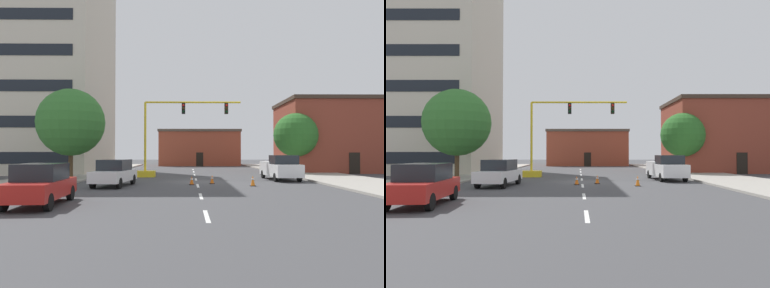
{
  "view_description": "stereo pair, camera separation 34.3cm",
  "coord_description": "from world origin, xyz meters",
  "views": [
    {
      "loc": [
        -0.65,
        -26.18,
        2.21
      ],
      "look_at": [
        -0.28,
        5.84,
        2.98
      ],
      "focal_mm": 32.76,
      "sensor_mm": 36.0,
      "label": 1
    },
    {
      "loc": [
        -0.3,
        -26.18,
        2.21
      ],
      "look_at": [
        -0.28,
        5.84,
        2.98
      ],
      "focal_mm": 32.76,
      "sensor_mm": 36.0,
      "label": 2
    }
  ],
  "objects": [
    {
      "name": "ground_plane",
      "position": [
        0.0,
        0.0,
        0.0
      ],
      "size": [
        160.0,
        160.0,
        0.0
      ],
      "primitive_type": "plane",
      "color": "#424244"
    },
    {
      "name": "sidewalk_left",
      "position": [
        -11.61,
        8.0,
        0.07
      ],
      "size": [
        6.0,
        56.0,
        0.14
      ],
      "primitive_type": "cube",
      "color": "#9E998E",
      "rests_on": "ground_plane"
    },
    {
      "name": "sidewalk_right",
      "position": [
        11.61,
        8.0,
        0.07
      ],
      "size": [
        6.0,
        56.0,
        0.14
      ],
      "primitive_type": "cube",
      "color": "#9E998E",
      "rests_on": "ground_plane"
    },
    {
      "name": "lane_stripe_seg_0",
      "position": [
        0.0,
        -14.0,
        0.0
      ],
      "size": [
        0.16,
        2.4,
        0.01
      ],
      "primitive_type": "cube",
      "color": "silver",
      "rests_on": "ground_plane"
    },
    {
      "name": "lane_stripe_seg_1",
      "position": [
        0.0,
        -8.5,
        0.0
      ],
      "size": [
        0.16,
        2.4,
        0.01
      ],
      "primitive_type": "cube",
      "color": "silver",
      "rests_on": "ground_plane"
    },
    {
      "name": "lane_stripe_seg_2",
      "position": [
        0.0,
        -3.0,
        0.0
      ],
      "size": [
        0.16,
        2.4,
        0.01
      ],
      "primitive_type": "cube",
      "color": "silver",
      "rests_on": "ground_plane"
    },
    {
      "name": "lane_stripe_seg_3",
      "position": [
        0.0,
        2.5,
        0.0
      ],
      "size": [
        0.16,
        2.4,
        0.01
      ],
      "primitive_type": "cube",
      "color": "silver",
      "rests_on": "ground_plane"
    },
    {
      "name": "lane_stripe_seg_4",
      "position": [
        0.0,
        8.0,
        0.0
      ],
      "size": [
        0.16,
        2.4,
        0.01
      ],
      "primitive_type": "cube",
      "color": "silver",
      "rests_on": "ground_plane"
    },
    {
      "name": "lane_stripe_seg_5",
      "position": [
        0.0,
        13.5,
        0.0
      ],
      "size": [
        0.16,
        2.4,
        0.01
      ],
      "primitive_type": "cube",
      "color": "silver",
      "rests_on": "ground_plane"
    },
    {
      "name": "lane_stripe_seg_6",
      "position": [
        0.0,
        19.0,
        0.0
      ],
      "size": [
        0.16,
        2.4,
        0.01
      ],
      "primitive_type": "cube",
      "color": "silver",
      "rests_on": "ground_plane"
    },
    {
      "name": "building_tall_left",
      "position": [
        -16.75,
        13.55,
        12.04
      ],
      "size": [
        13.19,
        14.2,
        24.07
      ],
      "color": "beige",
      "rests_on": "ground_plane"
    },
    {
      "name": "building_brick_center",
      "position": [
        1.22,
        33.68,
        2.99
      ],
      "size": [
        13.41,
        8.91,
        5.95
      ],
      "color": "brown",
      "rests_on": "ground_plane"
    },
    {
      "name": "building_row_right",
      "position": [
        16.42,
        14.16,
        4.09
      ],
      "size": [
        12.36,
        9.63,
        8.16
      ],
      "color": "brown",
      "rests_on": "ground_plane"
    },
    {
      "name": "traffic_signal_gantry",
      "position": [
        -3.27,
        5.41,
        2.27
      ],
      "size": [
        9.53,
        1.2,
        6.83
      ],
      "color": "yellow",
      "rests_on": "ground_plane"
    },
    {
      "name": "tree_left_near",
      "position": [
        -10.11,
        2.16,
        4.63
      ],
      "size": [
        5.42,
        5.42,
        7.35
      ],
      "color": "#4C3823",
      "rests_on": "ground_plane"
    },
    {
      "name": "tree_right_mid",
      "position": [
        10.48,
        9.77,
        4.01
      ],
      "size": [
        4.52,
        4.52,
        6.27
      ],
      "color": "#4C3823",
      "rests_on": "ground_plane"
    },
    {
      "name": "pickup_truck_white",
      "position": [
        6.76,
        1.82,
        0.97
      ],
      "size": [
        2.23,
        5.48,
        1.99
      ],
      "color": "white",
      "rests_on": "ground_plane"
    },
    {
      "name": "sedan_white_near_left",
      "position": [
        -5.46,
        -3.24,
        0.89
      ],
      "size": [
        2.36,
        4.69,
        1.74
      ],
      "color": "white",
      "rests_on": "ground_plane"
    },
    {
      "name": "sedan_red_mid_left",
      "position": [
        -6.82,
        -11.43,
        0.89
      ],
      "size": [
        2.13,
        4.61,
        1.74
      ],
      "color": "#B21E19",
      "rests_on": "ground_plane"
    },
    {
      "name": "traffic_cone_roadside_a",
      "position": [
        1.06,
        -1.45,
        0.31
      ],
      "size": [
        0.36,
        0.36,
        0.63
      ],
      "color": "black",
      "rests_on": "ground_plane"
    },
    {
      "name": "traffic_cone_roadside_b",
      "position": [
        3.61,
        -3.24,
        0.35
      ],
      "size": [
        0.36,
        0.36,
        0.72
      ],
      "color": "black",
      "rests_on": "ground_plane"
    },
    {
      "name": "traffic_cone_roadside_c",
      "position": [
        -0.39,
        -2.25,
        0.29
      ],
      "size": [
        0.36,
        0.36,
        0.6
      ],
      "color": "black",
      "rests_on": "ground_plane"
    }
  ]
}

